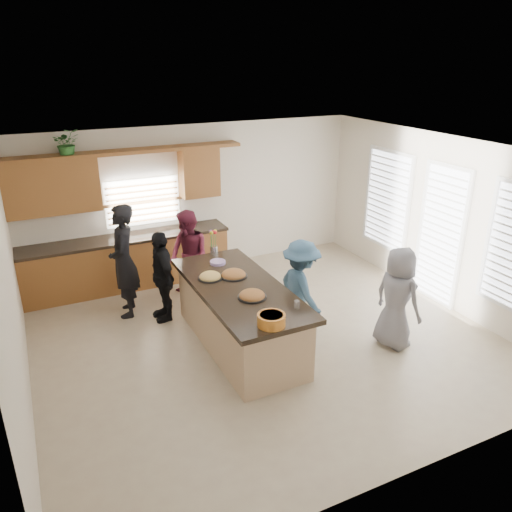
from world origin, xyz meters
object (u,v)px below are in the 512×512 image
island (239,317)px  woman_left_front (162,276)px  woman_left_mid (189,256)px  woman_right_back (301,290)px  salad_bowl (271,319)px  woman_left_back (124,261)px  woman_right_front (397,298)px

island → woman_left_front: (-0.77, 1.26, 0.29)m
woman_left_mid → woman_right_back: 2.18m
salad_bowl → woman_left_back: woman_left_back is taller
woman_left_back → woman_right_front: size_ratio=1.22×
woman_left_back → woman_left_front: (0.49, -0.41, -0.19)m
island → woman_right_front: bearing=-26.1°
salad_bowl → woman_left_mid: 2.92m
woman_left_back → woman_right_front: 4.22m
woman_left_back → woman_left_mid: bearing=106.2°
woman_left_back → woman_left_mid: woman_left_back is taller
woman_right_back → woman_right_front: size_ratio=1.00×
woman_left_front → woman_right_front: bearing=50.3°
woman_right_back → woman_right_front: woman_right_back is taller
woman_right_back → woman_left_front: bearing=49.6°
salad_bowl → woman_right_back: size_ratio=0.22×
salad_bowl → woman_left_back: size_ratio=0.19×
woman_right_back → island: bearing=79.9°
island → woman_left_mid: 1.78m
woman_left_back → island: bearing=49.6°
island → salad_bowl: 1.31m
woman_right_back → woman_right_front: (1.10, -0.82, -0.00)m
island → woman_right_front: size_ratio=1.78×
island → salad_bowl: (-0.09, -1.17, 0.58)m
woman_left_mid → woman_left_front: (-0.60, -0.48, -0.05)m
island → woman_right_back: bearing=-10.0°
salad_bowl → woman_left_back: bearing=112.5°
woman_left_mid → woman_left_front: bearing=-67.3°
woman_left_back → woman_right_back: bearing=62.5°
island → woman_left_back: bearing=126.9°
woman_left_mid → woman_right_front: 3.48m
woman_left_mid → woman_right_front: (2.19, -2.71, -0.03)m
salad_bowl → woman_left_mid: woman_left_mid is taller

